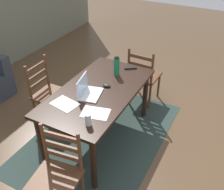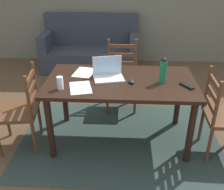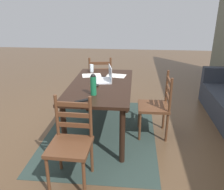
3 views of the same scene
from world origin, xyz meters
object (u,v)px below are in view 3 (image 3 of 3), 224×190
Objects in this scene: chair_far_head at (156,106)px; computer_mouse at (96,85)px; dining_table at (101,90)px; laptop at (106,77)px; chair_left_near at (100,81)px; tv_remote at (82,101)px; chair_right_near at (71,144)px; water_bottle at (93,84)px; drinking_glass at (92,68)px.

chair_far_head reaches higher than computer_mouse.
dining_table is 16.07× the size of computer_mouse.
laptop reaches higher than chair_far_head.
chair_left_near is (-1.09, -0.17, -0.21)m from dining_table.
tv_remote is (0.56, -0.07, -0.01)m from computer_mouse.
chair_far_head is 5.59× the size of tv_remote.
chair_right_near is 0.81m from water_bottle.
drinking_glass is at bearing -158.20° from dining_table.
computer_mouse is at bearing 173.23° from chair_right_near.
computer_mouse is at bearing 137.77° from tv_remote.
tv_remote is at bearing -10.50° from dining_table.
chair_far_head is 1.00× the size of chair_left_near.
water_bottle is 1.62× the size of tv_remote.
chair_right_near reaches higher than dining_table.
chair_far_head is 1.05m from water_bottle.
chair_far_head is at bearing 79.32° from laptop.
chair_left_near reaches higher than computer_mouse.
computer_mouse is 0.57m from tv_remote.
laptop is (-1.23, 0.24, 0.37)m from chair_right_near.
chair_left_near is 1.60m from water_bottle.
water_bottle is at bearing -3.90° from dining_table.
laptop reaches higher than computer_mouse.
laptop is (-0.14, 0.06, 0.16)m from dining_table.
chair_far_head is (-1.09, 0.98, 0.00)m from chair_right_near.
tv_remote is at bearing 173.39° from chair_right_near.
drinking_glass reaches higher than tv_remote.
chair_left_near is at bearing -138.18° from chair_far_head.
drinking_glass is at bearing -8.15° from chair_left_near.
laptop is 2.75× the size of drinking_glass.
tv_remote is (0.82, -0.19, -0.05)m from laptop.
drinking_glass is at bearing 149.77° from tv_remote.
laptop is (-0.14, -0.74, 0.37)m from chair_far_head.
chair_left_near is 2.63× the size of laptop.
chair_right_near is at bearing -10.87° from laptop.
computer_mouse is (-0.98, 0.12, 0.33)m from chair_right_near.
dining_table is 0.17m from computer_mouse.
water_bottle is at bearing -9.16° from laptop.
water_bottle reaches higher than drinking_glass.
chair_left_near is (-1.09, -0.98, 0.00)m from chair_far_head.
tv_remote is at bearing -21.73° from water_bottle.
chair_right_near reaches higher than drinking_glass.
chair_left_near is at bearing -174.80° from water_bottle.
water_bottle is at bearing 167.63° from chair_right_near.
laptop is 2.13× the size of tv_remote.
dining_table is at bearing -24.20° from laptop.
chair_right_near is 1.74m from drinking_glass.
laptop is at bearing 13.72° from chair_left_near.
tv_remote is (0.68, -0.93, 0.32)m from chair_far_head.
chair_far_head is 0.84m from laptop.
chair_right_near is 9.50× the size of computer_mouse.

